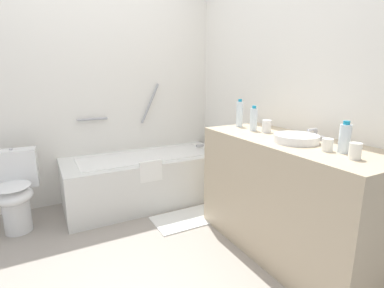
{
  "coord_description": "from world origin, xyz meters",
  "views": [
    {
      "loc": [
        -0.45,
        -1.88,
        1.36
      ],
      "look_at": [
        0.65,
        0.19,
        0.8
      ],
      "focal_mm": 27.43,
      "sensor_mm": 36.0,
      "label": 1
    }
  ],
  "objects_px": {
    "bathtub": "(147,177)",
    "bath_mat": "(187,219)",
    "water_bottle_0": "(240,114)",
    "water_bottle_2": "(345,138)",
    "toilet": "(15,190)",
    "sink_basin": "(296,138)",
    "drinking_glass_1": "(355,151)",
    "sink_faucet": "(315,135)",
    "drinking_glass_2": "(267,126)",
    "drinking_glass_0": "(327,145)",
    "water_bottle_1": "(254,119)"
  },
  "relations": [
    {
      "from": "water_bottle_2",
      "to": "bathtub",
      "type": "bearing_deg",
      "value": 109.52
    },
    {
      "from": "toilet",
      "to": "water_bottle_2",
      "type": "height_order",
      "value": "water_bottle_2"
    },
    {
      "from": "drinking_glass_2",
      "to": "sink_faucet",
      "type": "bearing_deg",
      "value": -71.34
    },
    {
      "from": "drinking_glass_1",
      "to": "water_bottle_2",
      "type": "bearing_deg",
      "value": 59.14
    },
    {
      "from": "bathtub",
      "to": "toilet",
      "type": "distance_m",
      "value": 1.23
    },
    {
      "from": "bath_mat",
      "to": "sink_faucet",
      "type": "bearing_deg",
      "value": -55.89
    },
    {
      "from": "bathtub",
      "to": "sink_faucet",
      "type": "bearing_deg",
      "value": -61.85
    },
    {
      "from": "water_bottle_0",
      "to": "water_bottle_2",
      "type": "height_order",
      "value": "water_bottle_0"
    },
    {
      "from": "water_bottle_1",
      "to": "drinking_glass_1",
      "type": "distance_m",
      "value": 0.94
    },
    {
      "from": "bathtub",
      "to": "toilet",
      "type": "height_order",
      "value": "bathtub"
    },
    {
      "from": "drinking_glass_0",
      "to": "water_bottle_2",
      "type": "bearing_deg",
      "value": -53.15
    },
    {
      "from": "toilet",
      "to": "drinking_glass_0",
      "type": "distance_m",
      "value": 2.54
    },
    {
      "from": "sink_basin",
      "to": "drinking_glass_2",
      "type": "relative_size",
      "value": 3.03
    },
    {
      "from": "toilet",
      "to": "sink_basin",
      "type": "height_order",
      "value": "sink_basin"
    },
    {
      "from": "sink_basin",
      "to": "drinking_glass_1",
      "type": "xyz_separation_m",
      "value": [
        -0.03,
        -0.45,
        0.02
      ]
    },
    {
      "from": "bathtub",
      "to": "sink_basin",
      "type": "bearing_deg",
      "value": -67.78
    },
    {
      "from": "drinking_glass_0",
      "to": "drinking_glass_1",
      "type": "distance_m",
      "value": 0.19
    },
    {
      "from": "bath_mat",
      "to": "toilet",
      "type": "bearing_deg",
      "value": 158.26
    },
    {
      "from": "sink_faucet",
      "to": "drinking_glass_2",
      "type": "bearing_deg",
      "value": 108.66
    },
    {
      "from": "sink_basin",
      "to": "drinking_glass_0",
      "type": "height_order",
      "value": "drinking_glass_0"
    },
    {
      "from": "sink_basin",
      "to": "sink_faucet",
      "type": "bearing_deg",
      "value": 0.0
    },
    {
      "from": "toilet",
      "to": "water_bottle_1",
      "type": "distance_m",
      "value": 2.16
    },
    {
      "from": "water_bottle_0",
      "to": "water_bottle_1",
      "type": "distance_m",
      "value": 0.21
    },
    {
      "from": "drinking_glass_2",
      "to": "toilet",
      "type": "bearing_deg",
      "value": 150.38
    },
    {
      "from": "water_bottle_0",
      "to": "water_bottle_2",
      "type": "bearing_deg",
      "value": -89.67
    },
    {
      "from": "sink_faucet",
      "to": "water_bottle_2",
      "type": "relative_size",
      "value": 0.78
    },
    {
      "from": "bathtub",
      "to": "water_bottle_1",
      "type": "height_order",
      "value": "bathtub"
    },
    {
      "from": "bathtub",
      "to": "drinking_glass_0",
      "type": "xyz_separation_m",
      "value": [
        0.58,
        -1.73,
        0.66
      ]
    },
    {
      "from": "bathtub",
      "to": "bath_mat",
      "type": "distance_m",
      "value": 0.68
    },
    {
      "from": "bathtub",
      "to": "sink_basin",
      "type": "distance_m",
      "value": 1.71
    },
    {
      "from": "drinking_glass_0",
      "to": "sink_basin",
      "type": "bearing_deg",
      "value": 86.7
    },
    {
      "from": "bathtub",
      "to": "water_bottle_0",
      "type": "height_order",
      "value": "bathtub"
    },
    {
      "from": "drinking_glass_0",
      "to": "drinking_glass_2",
      "type": "bearing_deg",
      "value": 83.13
    },
    {
      "from": "water_bottle_0",
      "to": "bath_mat",
      "type": "distance_m",
      "value": 1.11
    },
    {
      "from": "sink_faucet",
      "to": "bathtub",
      "type": "bearing_deg",
      "value": 118.15
    },
    {
      "from": "water_bottle_1",
      "to": "toilet",
      "type": "bearing_deg",
      "value": 152.56
    },
    {
      "from": "drinking_glass_1",
      "to": "bath_mat",
      "type": "distance_m",
      "value": 1.67
    },
    {
      "from": "sink_faucet",
      "to": "water_bottle_1",
      "type": "distance_m",
      "value": 0.52
    },
    {
      "from": "sink_faucet",
      "to": "drinking_glass_0",
      "type": "xyz_separation_m",
      "value": [
        -0.2,
        -0.26,
        0.0
      ]
    },
    {
      "from": "toilet",
      "to": "sink_basin",
      "type": "relative_size",
      "value": 2.33
    },
    {
      "from": "sink_basin",
      "to": "toilet",
      "type": "bearing_deg",
      "value": 141.69
    },
    {
      "from": "toilet",
      "to": "sink_basin",
      "type": "bearing_deg",
      "value": 55.32
    },
    {
      "from": "toilet",
      "to": "water_bottle_0",
      "type": "relative_size",
      "value": 2.89
    },
    {
      "from": "bath_mat",
      "to": "drinking_glass_0",
      "type": "bearing_deg",
      "value": -70.94
    },
    {
      "from": "water_bottle_0",
      "to": "drinking_glass_0",
      "type": "xyz_separation_m",
      "value": [
        -0.05,
        -0.96,
        -0.08
      ]
    },
    {
      "from": "water_bottle_0",
      "to": "bath_mat",
      "type": "bearing_deg",
      "value": 157.9
    },
    {
      "from": "bathtub",
      "to": "sink_basin",
      "type": "xyz_separation_m",
      "value": [
        0.6,
        -1.47,
        0.65
      ]
    },
    {
      "from": "sink_basin",
      "to": "drinking_glass_1",
      "type": "height_order",
      "value": "drinking_glass_1"
    },
    {
      "from": "toilet",
      "to": "drinking_glass_1",
      "type": "relative_size",
      "value": 7.71
    },
    {
      "from": "drinking_glass_2",
      "to": "bathtub",
      "type": "bearing_deg",
      "value": 121.03
    }
  ]
}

